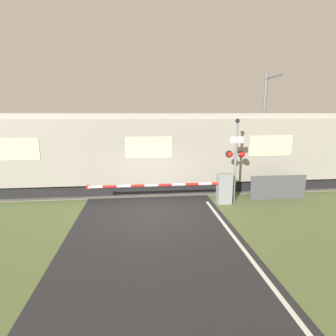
% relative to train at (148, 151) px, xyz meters
% --- Properties ---
extents(ground_plane, '(80.00, 80.00, 0.00)m').
position_rel_train_xyz_m(ground_plane, '(-0.03, -3.55, -1.97)').
color(ground_plane, '#5B6B3D').
extents(track_bed, '(36.00, 3.20, 0.13)m').
position_rel_train_xyz_m(track_bed, '(-0.03, 0.00, -1.95)').
color(track_bed, slate).
rests_on(track_bed, ground_plane).
extents(train, '(21.11, 2.98, 3.85)m').
position_rel_train_xyz_m(train, '(0.00, 0.00, 0.00)').
color(train, black).
rests_on(train, ground_plane).
extents(crossing_barrier, '(6.12, 0.44, 1.31)m').
position_rel_train_xyz_m(crossing_barrier, '(2.70, -2.74, -1.27)').
color(crossing_barrier, gray).
rests_on(crossing_barrier, ground_plane).
extents(signal_post, '(0.85, 0.26, 3.63)m').
position_rel_train_xyz_m(signal_post, '(3.66, -2.65, 0.09)').
color(signal_post, gray).
rests_on(signal_post, ground_plane).
extents(catenary_pole, '(0.20, 1.90, 6.25)m').
position_rel_train_xyz_m(catenary_pole, '(7.09, 2.05, 1.30)').
color(catenary_pole, slate).
rests_on(catenary_pole, ground_plane).
extents(roadside_fence, '(2.60, 0.06, 1.10)m').
position_rel_train_xyz_m(roadside_fence, '(5.79, -2.47, -1.42)').
color(roadside_fence, '#4C4C51').
rests_on(roadside_fence, ground_plane).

